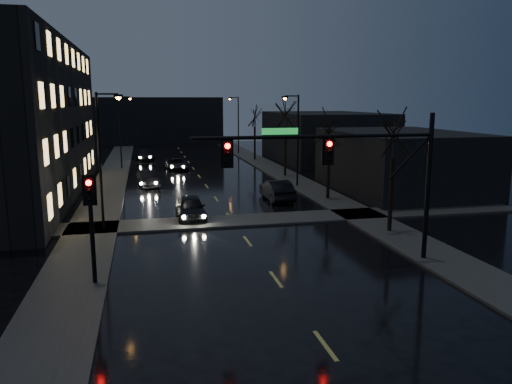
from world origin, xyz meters
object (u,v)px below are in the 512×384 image
oncoming_car_a (190,207)px  oncoming_car_d (145,155)px  oncoming_car_c (176,164)px  lead_car (277,190)px  oncoming_car_b (148,179)px

oncoming_car_a → oncoming_car_d: oncoming_car_a is taller
oncoming_car_c → oncoming_car_d: oncoming_car_d is taller
oncoming_car_d → lead_car: lead_car is taller
oncoming_car_a → oncoming_car_b: (-2.51, 13.15, -0.06)m
oncoming_car_d → lead_car: bearing=-77.2°
oncoming_car_b → oncoming_car_c: 10.58m
oncoming_car_a → lead_car: bearing=33.9°
oncoming_car_a → oncoming_car_c: (0.61, 23.25, -0.11)m
oncoming_car_c → oncoming_car_b: bearing=-111.6°
oncoming_car_c → oncoming_car_d: size_ratio=0.97×
oncoming_car_a → oncoming_car_b: bearing=100.9°
oncoming_car_b → oncoming_car_a: bearing=-87.2°
lead_car → oncoming_car_d: bearing=-71.8°
oncoming_car_d → lead_car: 29.98m
oncoming_car_b → lead_car: size_ratio=0.88×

